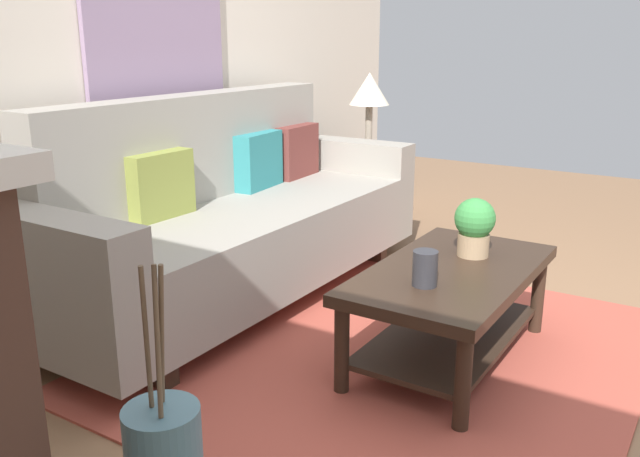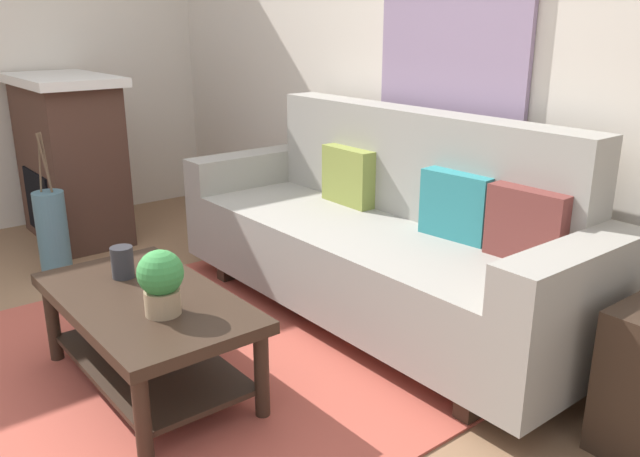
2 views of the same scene
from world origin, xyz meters
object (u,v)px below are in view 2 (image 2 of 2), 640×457
Objects in this scene: throw_pillow_maroon at (528,225)px; coffee_table at (147,321)px; potted_plant_tabletop at (161,280)px; fireplace at (70,158)px; couch at (380,239)px; floor_vase at (53,234)px; throw_pillow_olive at (350,176)px; throw_pillow_teal at (457,205)px; tabletop_vase at (122,262)px; framed_painting at (452,23)px.

throw_pillow_maroon reaches higher than coffee_table.
potted_plant_tabletop is 0.23× the size of fireplace.
coffee_table is at bearing -94.05° from couch.
fireplace is 0.82m from floor_vase.
throw_pillow_olive is 0.78m from throw_pillow_teal.
couch is at bearing 74.72° from tabletop_vase.
throw_pillow_teal reaches higher than floor_vase.
floor_vase is at bearing -147.94° from throw_pillow_teal.
potted_plant_tabletop is 0.27× the size of framed_painting.
couch reaches higher than tabletop_vase.
floor_vase is (-1.33, 0.08, -0.23)m from tabletop_vase.
fireplace reaches higher than coffee_table.
floor_vase is at bearing -28.81° from fireplace.
fireplace reaches higher than throw_pillow_maroon.
potted_plant_tabletop is (0.12, -1.28, 0.14)m from couch.
tabletop_vase is 0.54× the size of potted_plant_tabletop.
throw_pillow_maroon is 1.68m from coffee_table.
throw_pillow_olive and throw_pillow_teal have the same top height.
fireplace is at bearing -161.08° from couch.
floor_vase is (-1.67, -1.17, -0.16)m from couch.
throw_pillow_teal is 0.37× the size of framed_painting.
couch is at bearing -17.66° from throw_pillow_olive.
potted_plant_tabletop reaches higher than tabletop_vase.
coffee_table is at bearing -122.02° from throw_pillow_maroon.
couch reaches higher than throw_pillow_olive.
throw_pillow_olive is 1.47m from coffee_table.
fireplace reaches higher than throw_pillow_teal.
throw_pillow_maroon is (1.17, 0.00, 0.00)m from throw_pillow_olive.
couch is 6.82× the size of throw_pillow_maroon.
throw_pillow_olive reaches higher than potted_plant_tabletop.
floor_vase is (-2.06, -1.29, -0.41)m from throw_pillow_teal.
framed_painting is at bearing 44.33° from floor_vase.
throw_pillow_teal and throw_pillow_maroon have the same top height.
tabletop_vase is 1.35m from floor_vase.
framed_painting is (0.09, 1.73, 1.19)m from coffee_table.
floor_vase reaches higher than coffee_table.
throw_pillow_olive reaches higher than floor_vase.
coffee_table is at bearing -3.71° from tabletop_vase.
couch is 1.17m from framed_painting.
coffee_table is at bearing -11.73° from fireplace.
couch is 2.51× the size of framed_painting.
potted_plant_tabletop is at bearing -84.74° from couch.
fireplace is (-2.34, -0.80, 0.15)m from couch.
throw_pillow_teal is (0.78, 0.00, 0.00)m from throw_pillow_olive.
throw_pillow_teal is 0.67× the size of floor_vase.
tabletop_vase is 0.12× the size of fireplace.
throw_pillow_maroon is 2.54× the size of tabletop_vase.
tabletop_vase is at bearing -3.64° from floor_vase.
framed_painting is (0.00, 0.47, 1.08)m from couch.
couch reaches higher than throw_pillow_maroon.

